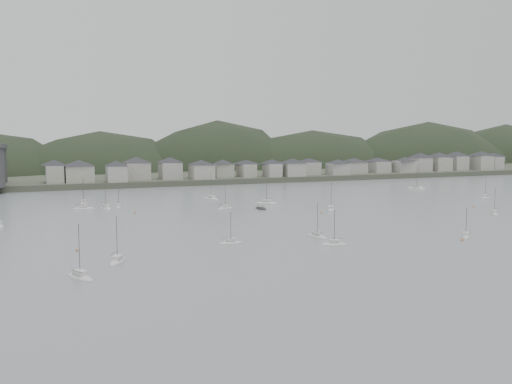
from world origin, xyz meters
name	(u,v)px	position (x,y,z in m)	size (l,w,h in m)	color
ground	(373,246)	(0.00, 0.00, 0.00)	(900.00, 900.00, 0.00)	slate
far_shore_land	(143,170)	(0.00, 295.00, 1.50)	(900.00, 250.00, 3.00)	#383D2D
forested_ridge	(157,190)	(4.83, 269.40, -11.28)	(851.55, 103.94, 102.57)	black
waterfront_town	(266,166)	(50.59, 183.34, 8.66)	(451.48, 28.46, 12.92)	gray
sailboat_lead	(416,189)	(101.86, 112.67, 0.17)	(8.11, 9.40, 12.95)	beige
moored_fleet	(232,216)	(-15.50, 58.37, 0.18)	(245.31, 132.51, 12.82)	beige
motor_launch_far	(261,208)	(0.90, 72.58, 0.29)	(2.81, 7.61, 3.82)	black
mooring_buoys	(259,218)	(-8.54, 51.40, 0.15)	(144.36, 112.34, 0.70)	#B96A3D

